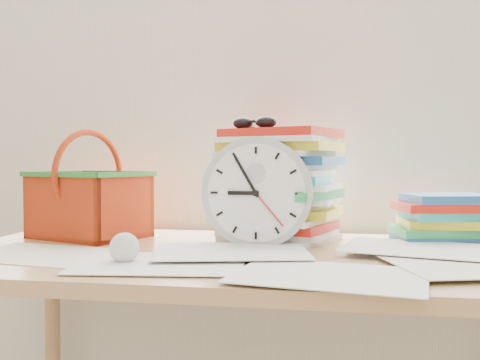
% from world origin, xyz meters
% --- Properties ---
extents(curtain, '(2.40, 0.01, 2.50)m').
position_xyz_m(curtain, '(0.00, 1.98, 1.30)').
color(curtain, white).
rests_on(curtain, room_shell).
extents(desk, '(1.40, 0.70, 0.75)m').
position_xyz_m(desk, '(0.00, 1.60, 0.68)').
color(desk, tan).
rests_on(desk, ground).
extents(paper_stack, '(0.37, 0.33, 0.29)m').
position_xyz_m(paper_stack, '(0.05, 1.80, 0.89)').
color(paper_stack, white).
rests_on(paper_stack, desk).
extents(clock, '(0.26, 0.05, 0.26)m').
position_xyz_m(clock, '(0.01, 1.67, 0.88)').
color(clock, '#B5B7BD').
rests_on(clock, desk).
extents(sunglasses, '(0.18, 0.16, 0.03)m').
position_xyz_m(sunglasses, '(-0.01, 1.78, 1.06)').
color(sunglasses, black).
rests_on(sunglasses, paper_stack).
extents(book_stack, '(0.28, 0.23, 0.12)m').
position_xyz_m(book_stack, '(0.46, 1.80, 0.81)').
color(book_stack, white).
rests_on(book_stack, desk).
extents(basket, '(0.34, 0.31, 0.28)m').
position_xyz_m(basket, '(-0.46, 1.76, 0.89)').
color(basket, red).
rests_on(basket, desk).
extents(crumpled_ball, '(0.06, 0.06, 0.06)m').
position_xyz_m(crumpled_ball, '(-0.23, 1.43, 0.78)').
color(crumpled_ball, white).
rests_on(crumpled_ball, desk).
extents(scattered_papers, '(1.26, 0.42, 0.02)m').
position_xyz_m(scattered_papers, '(0.00, 1.60, 0.76)').
color(scattered_papers, white).
rests_on(scattered_papers, desk).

